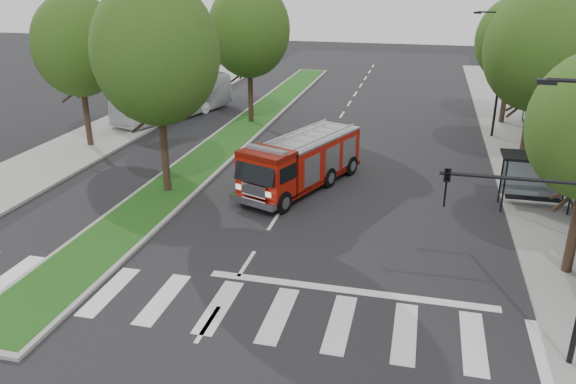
# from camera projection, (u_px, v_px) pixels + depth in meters

# --- Properties ---
(ground) EXTENTS (140.00, 140.00, 0.00)m
(ground) POSITION_uv_depth(u_px,v_px,m) (247.00, 264.00, 21.11)
(ground) COLOR black
(ground) RESTS_ON ground
(sidewalk_right) EXTENTS (5.00, 80.00, 0.15)m
(sidewalk_right) POSITION_uv_depth(u_px,v_px,m) (553.00, 195.00, 27.37)
(sidewalk_right) COLOR gray
(sidewalk_right) RESTS_ON ground
(sidewalk_left) EXTENTS (5.00, 80.00, 0.15)m
(sidewalk_left) POSITION_uv_depth(u_px,v_px,m) (65.00, 155.00, 33.30)
(sidewalk_left) COLOR gray
(sidewalk_left) RESTS_ON ground
(median) EXTENTS (3.00, 50.00, 0.15)m
(median) POSITION_uv_depth(u_px,v_px,m) (243.00, 129.00, 38.66)
(median) COLOR gray
(median) RESTS_ON ground
(bus_shelter) EXTENTS (3.20, 1.60, 2.61)m
(bus_shelter) POSITION_uv_depth(u_px,v_px,m) (538.00, 167.00, 25.25)
(bus_shelter) COLOR black
(bus_shelter) RESTS_ON ground
(tree_right_mid) EXTENTS (5.60, 5.60, 9.72)m
(tree_right_mid) POSITION_uv_depth(u_px,v_px,m) (539.00, 49.00, 28.83)
(tree_right_mid) COLOR black
(tree_right_mid) RESTS_ON ground
(tree_right_far) EXTENTS (5.00, 5.00, 8.73)m
(tree_right_far) POSITION_uv_depth(u_px,v_px,m) (513.00, 40.00, 38.11)
(tree_right_far) COLOR black
(tree_right_far) RESTS_ON ground
(tree_median_near) EXTENTS (5.80, 5.80, 10.16)m
(tree_median_near) POSITION_uv_depth(u_px,v_px,m) (156.00, 53.00, 25.34)
(tree_median_near) COLOR black
(tree_median_near) RESTS_ON ground
(tree_median_far) EXTENTS (5.60, 5.60, 9.72)m
(tree_median_far) POSITION_uv_depth(u_px,v_px,m) (249.00, 30.00, 38.10)
(tree_median_far) COLOR black
(tree_median_far) RESTS_ON ground
(tree_left_mid) EXTENTS (5.20, 5.20, 9.16)m
(tree_left_mid) POSITION_uv_depth(u_px,v_px,m) (77.00, 46.00, 32.76)
(tree_left_mid) COLOR black
(tree_left_mid) RESTS_ON ground
(streetlight_right_near) EXTENTS (4.08, 0.22, 8.00)m
(streetlight_right_near) POSITION_uv_depth(u_px,v_px,m) (564.00, 210.00, 14.11)
(streetlight_right_near) COLOR black
(streetlight_right_near) RESTS_ON ground
(streetlight_right_far) EXTENTS (2.11, 0.20, 8.00)m
(streetlight_right_far) POSITION_uv_depth(u_px,v_px,m) (498.00, 69.00, 35.25)
(streetlight_right_far) COLOR black
(streetlight_right_far) RESTS_ON ground
(fire_engine) EXTENTS (5.21, 8.47, 2.83)m
(fire_engine) POSITION_uv_depth(u_px,v_px,m) (302.00, 162.00, 28.00)
(fire_engine) COLOR #5F0C05
(fire_engine) RESTS_ON ground
(city_bus) EXTENTS (5.87, 10.71, 2.92)m
(city_bus) POSITION_uv_depth(u_px,v_px,m) (175.00, 98.00, 41.58)
(city_bus) COLOR silver
(city_bus) RESTS_ON ground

